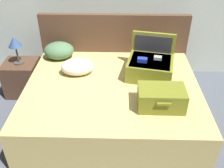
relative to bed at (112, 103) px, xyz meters
The scene contains 9 objects.
ground_plane 0.48m from the bed, 90.00° to the right, with size 12.00×12.00×0.00m, color #4C515B.
bed is the anchor object (origin of this frame).
headboard 0.89m from the bed, 90.00° to the left, with size 1.99×0.08×1.05m, color #4C3323.
hard_case_large 0.64m from the bed, 29.01° to the left, with size 0.60×0.58×0.45m.
hard_case_medium 0.71m from the bed, 36.13° to the right, with size 0.46×0.32×0.21m.
pillow_near_headboard 0.60m from the bed, 150.24° to the left, with size 0.40×0.27×0.19m, color white.
pillow_center_head 1.03m from the bed, 138.70° to the left, with size 0.39×0.32×0.22m, color #4C724C.
nightstand 1.38m from the bed, 155.88° to the left, with size 0.44×0.40×0.47m, color #4C3323.
table_lamp 1.46m from the bed, 155.88° to the left, with size 0.17×0.17×0.37m.
Camera 1 is at (0.06, -1.97, 2.14)m, focal length 40.87 mm.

